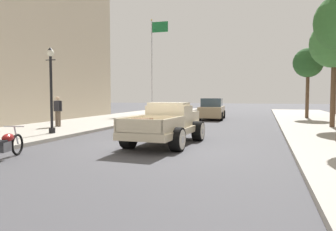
{
  "coord_description": "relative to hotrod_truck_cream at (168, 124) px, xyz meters",
  "views": [
    {
      "loc": [
        3.66,
        -10.65,
        1.83
      ],
      "look_at": [
        -0.28,
        2.44,
        1.0
      ],
      "focal_mm": 34.43,
      "sensor_mm": 36.0,
      "label": 1
    }
  ],
  "objects": [
    {
      "name": "car_background_tan",
      "position": [
        -0.4,
        13.28,
        0.01
      ],
      "size": [
        2.05,
        4.39,
        1.65
      ],
      "color": "tan",
      "rests_on": "ground"
    },
    {
      "name": "ground_plane",
      "position": [
        -0.11,
        -1.18,
        -0.75
      ],
      "size": [
        140.0,
        140.0,
        0.0
      ],
      "primitive_type": "plane",
      "color": "#47474C"
    },
    {
      "name": "street_tree_third",
      "position": [
        6.68,
        14.98,
        3.57
      ],
      "size": [
        2.24,
        2.24,
        5.35
      ],
      "color": "brown",
      "rests_on": "sidewalk_right"
    },
    {
      "name": "pedestrian_sidewalk_left",
      "position": [
        -7.36,
        3.35,
        0.33
      ],
      "size": [
        0.53,
        0.22,
        1.65
      ],
      "color": "brown",
      "rests_on": "sidewalk_left"
    },
    {
      "name": "hotrod_truck_cream",
      "position": [
        0.0,
        0.0,
        0.0
      ],
      "size": [
        2.38,
        5.01,
        1.58
      ],
      "color": "beige",
      "rests_on": "ground"
    },
    {
      "name": "street_tree_second",
      "position": [
        7.08,
        7.43,
        3.84
      ],
      "size": [
        2.58,
        2.58,
        5.77
      ],
      "color": "brown",
      "rests_on": "sidewalk_right"
    },
    {
      "name": "flagpole",
      "position": [
        -6.92,
        18.17,
        5.02
      ],
      "size": [
        1.74,
        0.16,
        9.16
      ],
      "color": "#B2B2B7",
      "rests_on": "sidewalk_left"
    },
    {
      "name": "motorcycle_parked",
      "position": [
        -3.54,
        -4.46,
        -0.31
      ],
      "size": [
        0.76,
        2.07,
        0.93
      ],
      "color": "black",
      "rests_on": "ground"
    },
    {
      "name": "street_lamp_near",
      "position": [
        -5.66,
        0.54,
        1.63
      ],
      "size": [
        0.5,
        0.32,
        3.85
      ],
      "color": "black",
      "rests_on": "sidewalk_left"
    }
  ]
}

